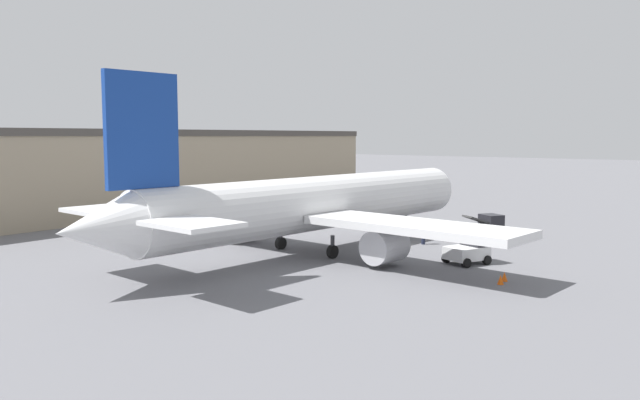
# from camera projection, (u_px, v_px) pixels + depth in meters

# --- Properties ---
(ground_plane) EXTENTS (400.00, 400.00, 0.00)m
(ground_plane) POSITION_uv_depth(u_px,v_px,m) (320.00, 251.00, 45.37)
(ground_plane) COLOR slate
(terminal_building) EXTENTS (62.50, 15.20, 9.00)m
(terminal_building) POSITION_uv_depth(u_px,v_px,m) (152.00, 169.00, 72.75)
(terminal_building) COLOR gray
(terminal_building) RESTS_ON ground_plane
(airplane) EXTENTS (37.96, 32.54, 11.77)m
(airplane) POSITION_uv_depth(u_px,v_px,m) (311.00, 205.00, 44.30)
(airplane) COLOR silver
(airplane) RESTS_ON ground_plane
(ground_crew_worker) EXTENTS (0.41, 0.41, 1.85)m
(ground_crew_worker) POSITION_uv_depth(u_px,v_px,m) (423.00, 232.00, 47.93)
(ground_crew_worker) COLOR #1E2338
(ground_crew_worker) RESTS_ON ground_plane
(baggage_tug) EXTENTS (3.09, 2.86, 2.32)m
(baggage_tug) POSITION_uv_depth(u_px,v_px,m) (469.00, 248.00, 40.79)
(baggage_tug) COLOR silver
(baggage_tug) RESTS_ON ground_plane
(belt_loader_truck) EXTENTS (3.66, 3.34, 2.04)m
(belt_loader_truck) POSITION_uv_depth(u_px,v_px,m) (485.00, 227.00, 50.05)
(belt_loader_truck) COLOR #2D2D33
(belt_loader_truck) RESTS_ON ground_plane
(safety_cone_near) EXTENTS (0.36, 0.36, 0.55)m
(safety_cone_near) POSITION_uv_depth(u_px,v_px,m) (501.00, 280.00, 35.01)
(safety_cone_near) COLOR #EF590F
(safety_cone_near) RESTS_ON ground_plane
(safety_cone_far) EXTENTS (0.36, 0.36, 0.55)m
(safety_cone_far) POSITION_uv_depth(u_px,v_px,m) (504.00, 277.00, 35.79)
(safety_cone_far) COLOR #EF590F
(safety_cone_far) RESTS_ON ground_plane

